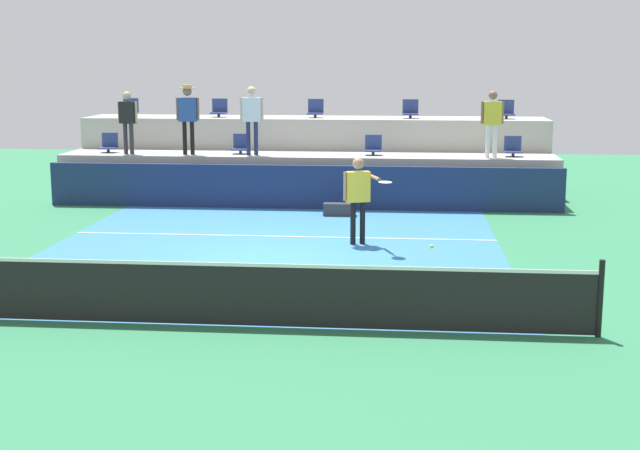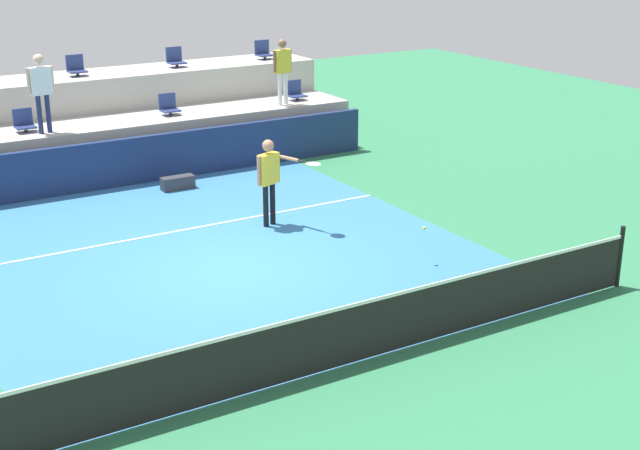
{
  "view_description": "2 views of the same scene",
  "coord_description": "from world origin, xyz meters",
  "px_view_note": "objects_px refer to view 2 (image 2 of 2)",
  "views": [
    {
      "loc": [
        2.53,
        -15.66,
        3.68
      ],
      "look_at": [
        1.1,
        -0.66,
        0.84
      ],
      "focal_mm": 49.11,
      "sensor_mm": 36.0,
      "label": 1
    },
    {
      "loc": [
        -6.25,
        -13.28,
        5.95
      ],
      "look_at": [
        0.96,
        -1.31,
        1.05
      ],
      "focal_mm": 49.98,
      "sensor_mm": 36.0,
      "label": 2
    }
  ],
  "objects_px": {
    "tennis_ball": "(424,228)",
    "stadium_chair_upper_right": "(175,59)",
    "tennis_player": "(270,173)",
    "spectator_leaning_on_rail": "(41,85)",
    "stadium_chair_lower_far_right": "(295,92)",
    "equipment_bag": "(178,183)",
    "stadium_chair_lower_right": "(169,106)",
    "stadium_chair_upper_far_right": "(263,51)",
    "stadium_chair_lower_left": "(24,122)",
    "stadium_chair_upper_center": "(76,67)",
    "spectator_in_grey": "(282,65)"
  },
  "relations": [
    {
      "from": "stadium_chair_upper_center",
      "to": "tennis_ball",
      "type": "relative_size",
      "value": 7.65
    },
    {
      "from": "stadium_chair_lower_far_right",
      "to": "stadium_chair_upper_far_right",
      "type": "height_order",
      "value": "stadium_chair_upper_far_right"
    },
    {
      "from": "tennis_player",
      "to": "spectator_leaning_on_rail",
      "type": "bearing_deg",
      "value": 120.88
    },
    {
      "from": "stadium_chair_upper_far_right",
      "to": "spectator_leaning_on_rail",
      "type": "xyz_separation_m",
      "value": [
        -6.74,
        -2.18,
        0.02
      ]
    },
    {
      "from": "stadium_chair_upper_right",
      "to": "equipment_bag",
      "type": "xyz_separation_m",
      "value": [
        -1.69,
        -3.96,
        -2.16
      ]
    },
    {
      "from": "tennis_player",
      "to": "stadium_chair_lower_left",
      "type": "bearing_deg",
      "value": 121.96
    },
    {
      "from": "stadium_chair_lower_right",
      "to": "stadium_chair_lower_far_right",
      "type": "xyz_separation_m",
      "value": [
        3.6,
        0.0,
        0.0
      ]
    },
    {
      "from": "stadium_chair_lower_left",
      "to": "equipment_bag",
      "type": "distance_m",
      "value": 3.76
    },
    {
      "from": "stadium_chair_lower_right",
      "to": "stadium_chair_upper_right",
      "type": "relative_size",
      "value": 1.0
    },
    {
      "from": "stadium_chair_upper_center",
      "to": "stadium_chair_upper_right",
      "type": "height_order",
      "value": "same"
    },
    {
      "from": "spectator_leaning_on_rail",
      "to": "spectator_in_grey",
      "type": "xyz_separation_m",
      "value": [
        6.15,
        0.0,
        -0.06
      ]
    },
    {
      "from": "spectator_leaning_on_rail",
      "to": "tennis_ball",
      "type": "relative_size",
      "value": 26.18
    },
    {
      "from": "stadium_chair_lower_far_right",
      "to": "stadium_chair_upper_far_right",
      "type": "relative_size",
      "value": 1.0
    },
    {
      "from": "stadium_chair_upper_far_right",
      "to": "equipment_bag",
      "type": "distance_m",
      "value": 6.25
    },
    {
      "from": "stadium_chair_lower_right",
      "to": "stadium_chair_lower_far_right",
      "type": "relative_size",
      "value": 1.0
    },
    {
      "from": "tennis_player",
      "to": "equipment_bag",
      "type": "relative_size",
      "value": 2.33
    },
    {
      "from": "tennis_player",
      "to": "tennis_ball",
      "type": "xyz_separation_m",
      "value": [
        1.37,
        -3.23,
        -0.42
      ]
    },
    {
      "from": "stadium_chair_upper_center",
      "to": "tennis_ball",
      "type": "height_order",
      "value": "stadium_chair_upper_center"
    },
    {
      "from": "stadium_chair_upper_far_right",
      "to": "spectator_in_grey",
      "type": "relative_size",
      "value": 0.31
    },
    {
      "from": "stadium_chair_lower_left",
      "to": "stadium_chair_lower_far_right",
      "type": "xyz_separation_m",
      "value": [
        7.11,
        0.0,
        0.0
      ]
    },
    {
      "from": "tennis_player",
      "to": "spectator_in_grey",
      "type": "relative_size",
      "value": 1.05
    },
    {
      "from": "stadium_chair_lower_right",
      "to": "equipment_bag",
      "type": "xyz_separation_m",
      "value": [
        -0.73,
        -2.16,
        -1.31
      ]
    },
    {
      "from": "stadium_chair_upper_far_right",
      "to": "spectator_leaning_on_rail",
      "type": "height_order",
      "value": "spectator_leaning_on_rail"
    },
    {
      "from": "stadium_chair_lower_right",
      "to": "stadium_chair_lower_far_right",
      "type": "bearing_deg",
      "value": 0.0
    },
    {
      "from": "tennis_player",
      "to": "spectator_in_grey",
      "type": "height_order",
      "value": "spectator_in_grey"
    },
    {
      "from": "stadium_chair_lower_far_right",
      "to": "equipment_bag",
      "type": "bearing_deg",
      "value": -153.53
    },
    {
      "from": "stadium_chair_upper_center",
      "to": "stadium_chair_upper_right",
      "type": "distance_m",
      "value": 2.66
    },
    {
      "from": "spectator_leaning_on_rail",
      "to": "spectator_in_grey",
      "type": "distance_m",
      "value": 6.15
    },
    {
      "from": "stadium_chair_lower_left",
      "to": "stadium_chair_upper_center",
      "type": "distance_m",
      "value": 2.69
    },
    {
      "from": "stadium_chair_lower_right",
      "to": "stadium_chair_upper_center",
      "type": "relative_size",
      "value": 1.0
    },
    {
      "from": "stadium_chair_lower_far_right",
      "to": "stadium_chair_upper_right",
      "type": "relative_size",
      "value": 1.0
    },
    {
      "from": "stadium_chair_lower_right",
      "to": "stadium_chair_upper_far_right",
      "type": "distance_m",
      "value": 4.11
    },
    {
      "from": "stadium_chair_upper_far_right",
      "to": "tennis_ball",
      "type": "xyz_separation_m",
      "value": [
        -2.32,
        -10.51,
        -1.64
      ]
    },
    {
      "from": "stadium_chair_lower_far_right",
      "to": "spectator_in_grey",
      "type": "bearing_deg",
      "value": -147.12
    },
    {
      "from": "tennis_player",
      "to": "spectator_in_grey",
      "type": "bearing_deg",
      "value": 58.69
    },
    {
      "from": "stadium_chair_upper_far_right",
      "to": "stadium_chair_lower_far_right",
      "type": "bearing_deg",
      "value": -89.92
    },
    {
      "from": "stadium_chair_upper_center",
      "to": "spectator_leaning_on_rail",
      "type": "xyz_separation_m",
      "value": [
        -1.44,
        -2.18,
        0.02
      ]
    },
    {
      "from": "stadium_chair_lower_far_right",
      "to": "stadium_chair_upper_center",
      "type": "relative_size",
      "value": 1.0
    },
    {
      "from": "stadium_chair_upper_far_right",
      "to": "stadium_chair_lower_right",
      "type": "bearing_deg",
      "value": -153.43
    },
    {
      "from": "stadium_chair_upper_far_right",
      "to": "equipment_bag",
      "type": "xyz_separation_m",
      "value": [
        -4.33,
        -3.96,
        -2.16
      ]
    },
    {
      "from": "equipment_bag",
      "to": "stadium_chair_upper_far_right",
      "type": "bearing_deg",
      "value": 42.42
    },
    {
      "from": "stadium_chair_upper_right",
      "to": "tennis_ball",
      "type": "xyz_separation_m",
      "value": [
        0.31,
        -10.51,
        -1.64
      ]
    },
    {
      "from": "stadium_chair_upper_center",
      "to": "stadium_chair_lower_right",
      "type": "bearing_deg",
      "value": -46.62
    },
    {
      "from": "tennis_player",
      "to": "tennis_ball",
      "type": "height_order",
      "value": "tennis_player"
    },
    {
      "from": "stadium_chair_lower_far_right",
      "to": "spectator_leaning_on_rail",
      "type": "xyz_separation_m",
      "value": [
        -6.74,
        -0.38,
        0.87
      ]
    },
    {
      "from": "stadium_chair_lower_right",
      "to": "stadium_chair_upper_right",
      "type": "distance_m",
      "value": 2.21
    },
    {
      "from": "stadium_chair_upper_far_right",
      "to": "tennis_ball",
      "type": "relative_size",
      "value": 7.65
    },
    {
      "from": "stadium_chair_lower_far_right",
      "to": "spectator_leaning_on_rail",
      "type": "bearing_deg",
      "value": -176.74
    },
    {
      "from": "tennis_ball",
      "to": "stadium_chair_upper_right",
      "type": "bearing_deg",
      "value": 91.72
    },
    {
      "from": "stadium_chair_upper_center",
      "to": "equipment_bag",
      "type": "relative_size",
      "value": 0.68
    }
  ]
}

